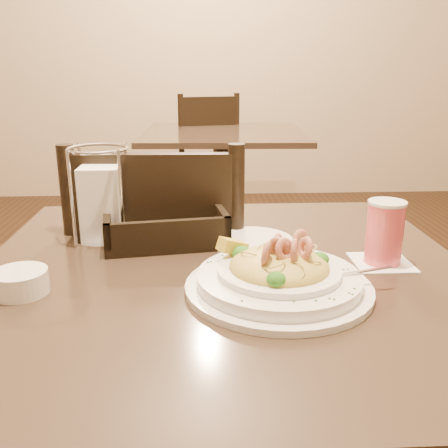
{
  "coord_description": "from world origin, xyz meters",
  "views": [
    {
      "loc": [
        -0.04,
        -0.83,
        1.08
      ],
      "look_at": [
        0.0,
        0.02,
        0.81
      ],
      "focal_mm": 40.0,
      "sensor_mm": 36.0,
      "label": 1
    }
  ],
  "objects_px": {
    "drink_glass": "(384,233)",
    "side_plate": "(252,241)",
    "butter_ramekin": "(20,282)",
    "main_table": "(225,380)",
    "background_table": "(224,172)",
    "dining_chair_far": "(205,159)",
    "bread_basket": "(165,228)",
    "pasta_bowl": "(279,275)",
    "dining_chair_near": "(164,303)",
    "napkin_caddy": "(102,201)"
  },
  "relations": [
    {
      "from": "drink_glass",
      "to": "side_plate",
      "type": "height_order",
      "value": "drink_glass"
    },
    {
      "from": "drink_glass",
      "to": "side_plate",
      "type": "bearing_deg",
      "value": 152.89
    },
    {
      "from": "butter_ramekin",
      "to": "main_table",
      "type": "bearing_deg",
      "value": 13.86
    },
    {
      "from": "background_table",
      "to": "drink_glass",
      "type": "relative_size",
      "value": 7.8
    },
    {
      "from": "dining_chair_far",
      "to": "butter_ramekin",
      "type": "height_order",
      "value": "dining_chair_far"
    },
    {
      "from": "bread_basket",
      "to": "pasta_bowl",
      "type": "bearing_deg",
      "value": -53.36
    },
    {
      "from": "dining_chair_near",
      "to": "side_plate",
      "type": "relative_size",
      "value": 5.48
    },
    {
      "from": "main_table",
      "to": "bread_basket",
      "type": "relative_size",
      "value": 3.28
    },
    {
      "from": "main_table",
      "to": "side_plate",
      "type": "height_order",
      "value": "side_plate"
    },
    {
      "from": "bread_basket",
      "to": "dining_chair_near",
      "type": "bearing_deg",
      "value": 97.59
    },
    {
      "from": "pasta_bowl",
      "to": "butter_ramekin",
      "type": "distance_m",
      "value": 0.42
    },
    {
      "from": "main_table",
      "to": "butter_ramekin",
      "type": "height_order",
      "value": "butter_ramekin"
    },
    {
      "from": "main_table",
      "to": "background_table",
      "type": "relative_size",
      "value": 0.96
    },
    {
      "from": "dining_chair_far",
      "to": "pasta_bowl",
      "type": "height_order",
      "value": "dining_chair_far"
    },
    {
      "from": "main_table",
      "to": "side_plate",
      "type": "bearing_deg",
      "value": 64.41
    },
    {
      "from": "pasta_bowl",
      "to": "drink_glass",
      "type": "bearing_deg",
      "value": 27.33
    },
    {
      "from": "dining_chair_near",
      "to": "main_table",
      "type": "bearing_deg",
      "value": 113.36
    },
    {
      "from": "background_table",
      "to": "bread_basket",
      "type": "bearing_deg",
      "value": -96.66
    },
    {
      "from": "background_table",
      "to": "dining_chair_near",
      "type": "bearing_deg",
      "value": -98.09
    },
    {
      "from": "dining_chair_near",
      "to": "drink_glass",
      "type": "distance_m",
      "value": 0.62
    },
    {
      "from": "background_table",
      "to": "bread_basket",
      "type": "height_order",
      "value": "bread_basket"
    },
    {
      "from": "main_table",
      "to": "dining_chair_near",
      "type": "xyz_separation_m",
      "value": [
        -0.14,
        0.35,
        -0.01
      ]
    },
    {
      "from": "drink_glass",
      "to": "pasta_bowl",
      "type": "bearing_deg",
      "value": -152.67
    },
    {
      "from": "butter_ramekin",
      "to": "side_plate",
      "type": "bearing_deg",
      "value": 28.54
    },
    {
      "from": "background_table",
      "to": "pasta_bowl",
      "type": "height_order",
      "value": "pasta_bowl"
    },
    {
      "from": "pasta_bowl",
      "to": "bread_basket",
      "type": "distance_m",
      "value": 0.34
    },
    {
      "from": "bread_basket",
      "to": "side_plate",
      "type": "bearing_deg",
      "value": -13.36
    },
    {
      "from": "dining_chair_far",
      "to": "drink_glass",
      "type": "distance_m",
      "value": 2.48
    },
    {
      "from": "bread_basket",
      "to": "butter_ramekin",
      "type": "height_order",
      "value": "bread_basket"
    },
    {
      "from": "side_plate",
      "to": "main_table",
      "type": "bearing_deg",
      "value": -115.59
    },
    {
      "from": "drink_glass",
      "to": "side_plate",
      "type": "relative_size",
      "value": 0.7
    },
    {
      "from": "dining_chair_far",
      "to": "pasta_bowl",
      "type": "distance_m",
      "value": 2.57
    },
    {
      "from": "bread_basket",
      "to": "napkin_caddy",
      "type": "xyz_separation_m",
      "value": [
        -0.13,
        0.0,
        0.06
      ]
    },
    {
      "from": "main_table",
      "to": "napkin_caddy",
      "type": "relative_size",
      "value": 4.54
    },
    {
      "from": "drink_glass",
      "to": "bread_basket",
      "type": "relative_size",
      "value": 0.44
    },
    {
      "from": "main_table",
      "to": "drink_glass",
      "type": "relative_size",
      "value": 7.53
    },
    {
      "from": "dining_chair_near",
      "to": "pasta_bowl",
      "type": "height_order",
      "value": "dining_chair_near"
    },
    {
      "from": "pasta_bowl",
      "to": "drink_glass",
      "type": "xyz_separation_m",
      "value": [
        0.21,
        0.11,
        0.03
      ]
    },
    {
      "from": "dining_chair_far",
      "to": "napkin_caddy",
      "type": "xyz_separation_m",
      "value": [
        -0.24,
        -2.28,
        0.32
      ]
    },
    {
      "from": "pasta_bowl",
      "to": "side_plate",
      "type": "xyz_separation_m",
      "value": [
        -0.02,
        0.23,
        -0.02
      ]
    },
    {
      "from": "main_table",
      "to": "background_table",
      "type": "distance_m",
      "value": 2.03
    },
    {
      "from": "main_table",
      "to": "napkin_caddy",
      "type": "xyz_separation_m",
      "value": [
        -0.25,
        0.18,
        0.32
      ]
    },
    {
      "from": "main_table",
      "to": "dining_chair_near",
      "type": "distance_m",
      "value": 0.37
    },
    {
      "from": "background_table",
      "to": "pasta_bowl",
      "type": "bearing_deg",
      "value": -90.39
    },
    {
      "from": "dining_chair_near",
      "to": "pasta_bowl",
      "type": "distance_m",
      "value": 0.56
    },
    {
      "from": "drink_glass",
      "to": "napkin_caddy",
      "type": "bearing_deg",
      "value": 163.32
    },
    {
      "from": "drink_glass",
      "to": "bread_basket",
      "type": "bearing_deg",
      "value": 158.66
    },
    {
      "from": "drink_glass",
      "to": "bread_basket",
      "type": "xyz_separation_m",
      "value": [
        -0.41,
        0.16,
        -0.04
      ]
    },
    {
      "from": "napkin_caddy",
      "to": "butter_ramekin",
      "type": "xyz_separation_m",
      "value": [
        -0.09,
        -0.26,
        -0.07
      ]
    },
    {
      "from": "main_table",
      "to": "drink_glass",
      "type": "height_order",
      "value": "drink_glass"
    }
  ]
}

